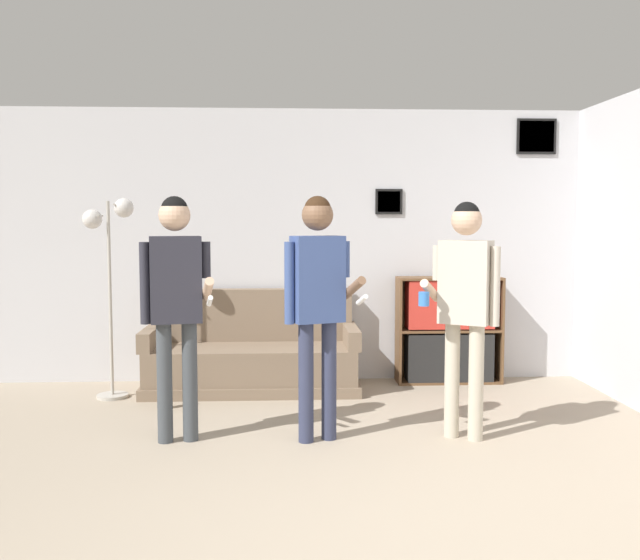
{
  "coord_description": "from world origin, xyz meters",
  "views": [
    {
      "loc": [
        -0.51,
        -3.17,
        1.6
      ],
      "look_at": [
        -0.25,
        1.97,
        1.17
      ],
      "focal_mm": 40.0,
      "sensor_mm": 36.0,
      "label": 1
    }
  ],
  "objects_px": {
    "bookshelf": "(449,330)",
    "floor_lamp": "(109,253)",
    "person_player_foreground_center": "(318,290)",
    "couch": "(252,358)",
    "person_watcher_holding_cup": "(465,293)",
    "person_player_foreground_left": "(176,290)",
    "bottle_on_floor": "(165,396)"
  },
  "relations": [
    {
      "from": "bookshelf",
      "to": "bottle_on_floor",
      "type": "bearing_deg",
      "value": -161.72
    },
    {
      "from": "person_player_foreground_center",
      "to": "person_watcher_holding_cup",
      "type": "height_order",
      "value": "person_player_foreground_center"
    },
    {
      "from": "bookshelf",
      "to": "person_player_foreground_center",
      "type": "height_order",
      "value": "person_player_foreground_center"
    },
    {
      "from": "person_player_foreground_center",
      "to": "bottle_on_floor",
      "type": "relative_size",
      "value": 6.42
    },
    {
      "from": "bookshelf",
      "to": "person_player_foreground_left",
      "type": "bearing_deg",
      "value": -143.23
    },
    {
      "from": "floor_lamp",
      "to": "person_watcher_holding_cup",
      "type": "relative_size",
      "value": 1.04
    },
    {
      "from": "person_player_foreground_center",
      "to": "bookshelf",
      "type": "bearing_deg",
      "value": 52.79
    },
    {
      "from": "person_player_foreground_left",
      "to": "person_watcher_holding_cup",
      "type": "height_order",
      "value": "person_player_foreground_left"
    },
    {
      "from": "bookshelf",
      "to": "floor_lamp",
      "type": "distance_m",
      "value": 3.32
    },
    {
      "from": "person_player_foreground_left",
      "to": "bookshelf",
      "type": "bearing_deg",
      "value": 36.77
    },
    {
      "from": "bookshelf",
      "to": "floor_lamp",
      "type": "xyz_separation_m",
      "value": [
        -3.19,
        -0.47,
        0.79
      ]
    },
    {
      "from": "couch",
      "to": "person_player_foreground_center",
      "type": "xyz_separation_m",
      "value": [
        0.55,
        -1.63,
        0.8
      ]
    },
    {
      "from": "couch",
      "to": "person_player_foreground_left",
      "type": "relative_size",
      "value": 1.13
    },
    {
      "from": "person_player_foreground_center",
      "to": "floor_lamp",
      "type": "bearing_deg",
      "value": 142.94
    },
    {
      "from": "floor_lamp",
      "to": "person_watcher_holding_cup",
      "type": "height_order",
      "value": "floor_lamp"
    },
    {
      "from": "floor_lamp",
      "to": "person_player_foreground_left",
      "type": "relative_size",
      "value": 1.01
    },
    {
      "from": "floor_lamp",
      "to": "person_player_foreground_center",
      "type": "distance_m",
      "value": 2.27
    },
    {
      "from": "couch",
      "to": "bookshelf",
      "type": "relative_size",
      "value": 1.91
    },
    {
      "from": "bottle_on_floor",
      "to": "floor_lamp",
      "type": "bearing_deg",
      "value": 142.89
    },
    {
      "from": "couch",
      "to": "person_watcher_holding_cup",
      "type": "xyz_separation_m",
      "value": [
        1.62,
        -1.64,
        0.78
      ]
    },
    {
      "from": "person_player_foreground_left",
      "to": "person_player_foreground_center",
      "type": "distance_m",
      "value": 1.02
    },
    {
      "from": "bookshelf",
      "to": "floor_lamp",
      "type": "relative_size",
      "value": 0.58
    },
    {
      "from": "bookshelf",
      "to": "bottle_on_floor",
      "type": "height_order",
      "value": "bookshelf"
    },
    {
      "from": "bookshelf",
      "to": "person_player_foreground_center",
      "type": "xyz_separation_m",
      "value": [
        -1.39,
        -1.83,
        0.58
      ]
    },
    {
      "from": "floor_lamp",
      "to": "person_player_foreground_center",
      "type": "height_order",
      "value": "floor_lamp"
    },
    {
      "from": "person_watcher_holding_cup",
      "to": "bottle_on_floor",
      "type": "relative_size",
      "value": 6.27
    },
    {
      "from": "floor_lamp",
      "to": "person_player_foreground_left",
      "type": "height_order",
      "value": "floor_lamp"
    },
    {
      "from": "floor_lamp",
      "to": "person_watcher_holding_cup",
      "type": "distance_m",
      "value": 3.19
    },
    {
      "from": "bottle_on_floor",
      "to": "couch",
      "type": "bearing_deg",
      "value": 43.83
    },
    {
      "from": "floor_lamp",
      "to": "person_player_foreground_left",
      "type": "bearing_deg",
      "value": -59.38
    },
    {
      "from": "bookshelf",
      "to": "person_player_foreground_left",
      "type": "height_order",
      "value": "person_player_foreground_left"
    },
    {
      "from": "couch",
      "to": "bottle_on_floor",
      "type": "distance_m",
      "value": 1.01
    }
  ]
}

